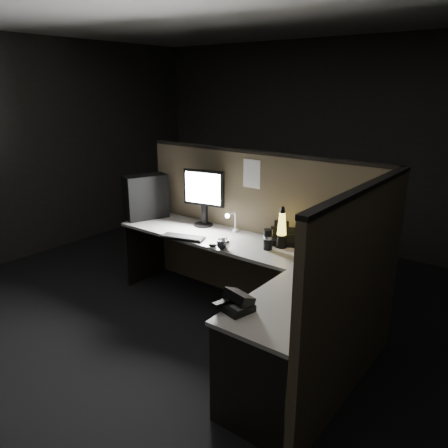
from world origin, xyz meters
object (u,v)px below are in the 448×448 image
Objects in this scene: keyboard at (183,237)px; lava_lamp at (282,231)px; pc_tower at (146,197)px; desk_phone at (236,302)px; monitor at (204,192)px.

keyboard is 0.94m from lava_lamp.
desk_phone is (1.98, -1.05, -0.19)m from pc_tower.
pc_tower reaches higher than desk_phone.
desk_phone is (0.35, -1.16, -0.11)m from lava_lamp.
monitor is at bearing 85.78° from keyboard.
pc_tower is at bearing -176.21° from lava_lamp.
keyboard is 1.44m from desk_phone.
pc_tower is 2.25m from desk_phone.
keyboard is (0.77, -0.26, -0.23)m from pc_tower.
monitor is 1.83m from desk_phone.
desk_phone is at bearing -73.25° from lava_lamp.
monitor is at bearing 151.10° from desk_phone.
keyboard is (0.11, -0.44, -0.34)m from monitor.
monitor reaches higher than keyboard.
desk_phone is (1.31, -1.24, -0.30)m from monitor.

